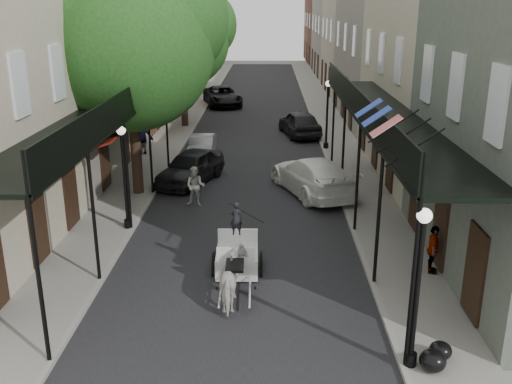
# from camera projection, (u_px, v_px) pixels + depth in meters

# --- Properties ---
(ground) EXTENTS (140.00, 140.00, 0.00)m
(ground) POSITION_uv_depth(u_px,v_px,m) (232.00, 320.00, 14.72)
(ground) COLOR gray
(ground) RESTS_ON ground
(road) EXTENTS (8.00, 90.00, 0.01)m
(road) POSITION_uv_depth(u_px,v_px,m) (253.00, 141.00, 33.69)
(road) COLOR black
(road) RESTS_ON ground
(sidewalk_left) EXTENTS (2.20, 90.00, 0.12)m
(sidewalk_left) POSITION_uv_depth(u_px,v_px,m) (169.00, 140.00, 33.78)
(sidewalk_left) COLOR gray
(sidewalk_left) RESTS_ON ground
(sidewalk_right) EXTENTS (2.20, 90.00, 0.12)m
(sidewalk_right) POSITION_uv_depth(u_px,v_px,m) (338.00, 141.00, 33.56)
(sidewalk_right) COLOR gray
(sidewalk_right) RESTS_ON ground
(building_row_left) EXTENTS (5.00, 80.00, 10.50)m
(building_row_left) POSITION_uv_depth(u_px,v_px,m) (140.00, 39.00, 41.71)
(building_row_left) COLOR #B3A98F
(building_row_left) RESTS_ON ground
(building_row_right) EXTENTS (5.00, 80.00, 10.50)m
(building_row_right) POSITION_uv_depth(u_px,v_px,m) (375.00, 40.00, 41.34)
(building_row_right) COLOR gray
(building_row_right) RESTS_ON ground
(gallery_left) EXTENTS (2.20, 18.05, 4.88)m
(gallery_left) POSITION_uv_depth(u_px,v_px,m) (108.00, 114.00, 20.17)
(gallery_left) COLOR black
(gallery_left) RESTS_ON sidewalk_left
(gallery_right) EXTENTS (2.20, 18.05, 4.88)m
(gallery_right) POSITION_uv_depth(u_px,v_px,m) (379.00, 115.00, 19.96)
(gallery_right) COLOR black
(gallery_right) RESTS_ON sidewalk_right
(tree_near) EXTENTS (7.31, 6.80, 9.63)m
(tree_near) POSITION_uv_depth(u_px,v_px,m) (140.00, 38.00, 22.42)
(tree_near) COLOR #382619
(tree_near) RESTS_ON sidewalk_left
(tree_far) EXTENTS (6.45, 6.00, 8.61)m
(tree_far) POSITION_uv_depth(u_px,v_px,m) (188.00, 35.00, 35.91)
(tree_far) COLOR #382619
(tree_far) RESTS_ON sidewalk_left
(lamppost_right_near) EXTENTS (0.32, 0.32, 3.71)m
(lamppost_right_near) POSITION_uv_depth(u_px,v_px,m) (417.00, 287.00, 12.08)
(lamppost_right_near) COLOR black
(lamppost_right_near) RESTS_ON sidewalk_right
(lamppost_left) EXTENTS (0.32, 0.32, 3.71)m
(lamppost_left) POSITION_uv_depth(u_px,v_px,m) (125.00, 176.00, 19.85)
(lamppost_left) COLOR black
(lamppost_left) RESTS_ON sidewalk_left
(lamppost_right_far) EXTENTS (0.32, 0.32, 3.71)m
(lamppost_right_far) POSITION_uv_depth(u_px,v_px,m) (327.00, 114.00, 31.06)
(lamppost_right_far) COLOR black
(lamppost_right_far) RESTS_ON sidewalk_right
(horse) EXTENTS (0.83, 1.75, 1.46)m
(horse) POSITION_uv_depth(u_px,v_px,m) (235.00, 280.00, 15.27)
(horse) COLOR beige
(horse) RESTS_ON ground
(carriage) EXTENTS (1.56, 2.19, 2.45)m
(carriage) POSITION_uv_depth(u_px,v_px,m) (237.00, 239.00, 17.37)
(carriage) COLOR black
(carriage) RESTS_ON ground
(pedestrian_walking) EXTENTS (0.86, 0.71, 1.62)m
(pedestrian_walking) POSITION_uv_depth(u_px,v_px,m) (195.00, 186.00, 22.78)
(pedestrian_walking) COLOR beige
(pedestrian_walking) RESTS_ON ground
(pedestrian_sidewalk_left) EXTENTS (1.44, 1.22, 1.93)m
(pedestrian_sidewalk_left) POSITION_uv_depth(u_px,v_px,m) (142.00, 136.00, 30.16)
(pedestrian_sidewalk_left) COLOR gray
(pedestrian_sidewalk_left) RESTS_ON sidewalk_left
(pedestrian_sidewalk_right) EXTENTS (0.56, 0.93, 1.48)m
(pedestrian_sidewalk_right) POSITION_uv_depth(u_px,v_px,m) (433.00, 249.00, 16.82)
(pedestrian_sidewalk_right) COLOR gray
(pedestrian_sidewalk_right) RESTS_ON sidewalk_right
(car_left_near) EXTENTS (3.13, 4.72, 1.49)m
(car_left_near) POSITION_uv_depth(u_px,v_px,m) (191.00, 167.00, 25.72)
(car_left_near) COLOR black
(car_left_near) RESTS_ON ground
(car_left_mid) EXTENTS (1.27, 3.58, 1.18)m
(car_left_mid) POSITION_uv_depth(u_px,v_px,m) (202.00, 147.00, 30.01)
(car_left_mid) COLOR #9D9DA2
(car_left_mid) RESTS_ON ground
(car_left_far) EXTENTS (3.75, 5.91, 1.52)m
(car_left_far) POSITION_uv_depth(u_px,v_px,m) (222.00, 96.00, 45.25)
(car_left_far) COLOR black
(car_left_far) RESTS_ON ground
(car_right_near) EXTENTS (3.93, 5.80, 1.56)m
(car_right_near) POSITION_uv_depth(u_px,v_px,m) (312.00, 176.00, 24.28)
(car_right_near) COLOR white
(car_right_near) RESTS_ON ground
(car_right_far) EXTENTS (2.78, 4.92, 1.58)m
(car_right_far) POSITION_uv_depth(u_px,v_px,m) (300.00, 123.00, 34.93)
(car_right_far) COLOR black
(car_right_far) RESTS_ON ground
(trash_bags) EXTENTS (0.85, 1.00, 0.50)m
(trash_bags) POSITION_uv_depth(u_px,v_px,m) (436.00, 357.00, 12.58)
(trash_bags) COLOR black
(trash_bags) RESTS_ON sidewalk_right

